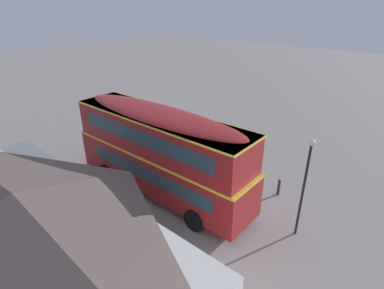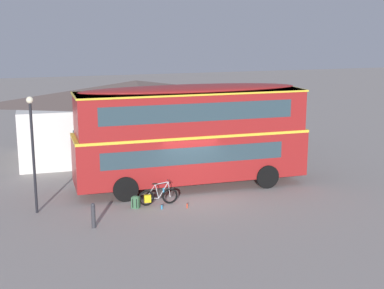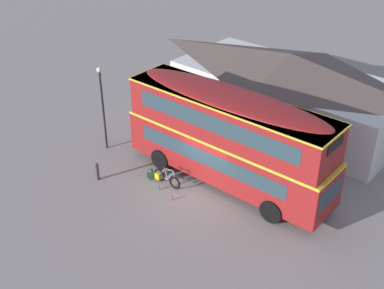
% 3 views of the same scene
% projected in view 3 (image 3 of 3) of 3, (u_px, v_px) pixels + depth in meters
% --- Properties ---
extents(ground_plane, '(120.00, 120.00, 0.00)m').
position_uv_depth(ground_plane, '(202.00, 191.00, 23.89)').
color(ground_plane, gray).
extents(double_decker_bus, '(10.79, 2.84, 4.79)m').
position_uv_depth(double_decker_bus, '(228.00, 135.00, 23.23)').
color(double_decker_bus, black).
rests_on(double_decker_bus, ground).
extents(touring_bicycle, '(1.70, 0.46, 1.03)m').
position_uv_depth(touring_bicycle, '(166.00, 178.00, 24.20)').
color(touring_bicycle, black).
rests_on(touring_bicycle, ground).
extents(backpack_on_ground, '(0.40, 0.38, 0.52)m').
position_uv_depth(backpack_on_ground, '(151.00, 174.00, 24.69)').
color(backpack_on_ground, '#386642').
rests_on(backpack_on_ground, ground).
extents(water_bottle_blue_sports, '(0.07, 0.07, 0.21)m').
position_uv_depth(water_bottle_blue_sports, '(159.00, 188.00, 23.92)').
color(water_bottle_blue_sports, '#338CBF').
rests_on(water_bottle_blue_sports, ground).
extents(water_bottle_red_squeeze, '(0.06, 0.06, 0.23)m').
position_uv_depth(water_bottle_red_squeeze, '(172.00, 198.00, 23.22)').
color(water_bottle_red_squeeze, '#D84C33').
rests_on(water_bottle_red_squeeze, ground).
extents(pub_building, '(13.85, 6.91, 4.32)m').
position_uv_depth(pub_building, '(288.00, 88.00, 28.94)').
color(pub_building, silver).
rests_on(pub_building, ground).
extents(street_lamp, '(0.28, 0.28, 4.74)m').
position_uv_depth(street_lamp, '(102.00, 100.00, 25.92)').
color(street_lamp, black).
rests_on(street_lamp, ground).
extents(kerb_bollard, '(0.16, 0.16, 0.97)m').
position_uv_depth(kerb_bollard, '(97.00, 171.00, 24.49)').
color(kerb_bollard, '#333338').
rests_on(kerb_bollard, ground).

